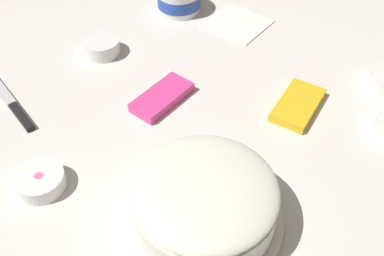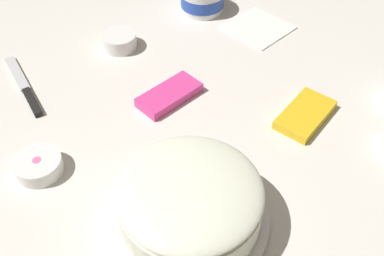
{
  "view_description": "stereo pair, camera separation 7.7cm",
  "coord_description": "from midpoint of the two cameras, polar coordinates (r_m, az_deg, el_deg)",
  "views": [
    {
      "loc": [
        -0.66,
        -0.21,
        0.65
      ],
      "look_at": [
        -0.09,
        -0.04,
        0.04
      ],
      "focal_mm": 40.54,
      "sensor_mm": 36.0,
      "label": 1
    },
    {
      "loc": [
        -0.64,
        -0.29,
        0.65
      ],
      "look_at": [
        -0.09,
        -0.04,
        0.04
      ],
      "focal_mm": 40.54,
      "sensor_mm": 36.0,
      "label": 2
    }
  ],
  "objects": [
    {
      "name": "sprinkle_bowl_orange",
      "position": [
        1.12,
        -13.72,
        10.3
      ],
      "size": [
        0.09,
        0.09,
        0.04
      ],
      "color": "white",
      "rests_on": "ground_plane"
    },
    {
      "name": "candy_box_lower",
      "position": [
        0.96,
        -6.36,
        3.76
      ],
      "size": [
        0.16,
        0.12,
        0.02
      ],
      "primitive_type": "cube",
      "rotation": [
        0.0,
        0.0,
        -0.38
      ],
      "color": "#E53D8E",
      "rests_on": "ground_plane"
    },
    {
      "name": "frosted_cake",
      "position": [
        0.72,
        -1.39,
        -10.07
      ],
      "size": [
        0.27,
        0.27,
        0.11
      ],
      "color": "white",
      "rests_on": "ground_plane"
    },
    {
      "name": "sprinkle_bowl_pink",
      "position": [
        0.85,
        -21.79,
        -6.57
      ],
      "size": [
        0.09,
        0.09,
        0.03
      ],
      "color": "white",
      "rests_on": "ground_plane"
    },
    {
      "name": "paper_napkin",
      "position": [
        1.21,
        4.14,
        13.56
      ],
      "size": [
        0.19,
        0.19,
        0.01
      ],
      "primitive_type": "cube",
      "rotation": [
        0.0,
        0.0,
        -0.37
      ],
      "color": "white",
      "rests_on": "ground_plane"
    },
    {
      "name": "ground_plane",
      "position": [
        0.95,
        -3.01,
        2.81
      ],
      "size": [
        1.54,
        1.54,
        0.0
      ],
      "primitive_type": "plane",
      "color": "silver"
    },
    {
      "name": "spreading_knife",
      "position": [
        1.04,
        -24.55,
        2.72
      ],
      "size": [
        0.15,
        0.21,
        0.01
      ],
      "color": "silver",
      "rests_on": "ground_plane"
    },
    {
      "name": "candy_box_upper",
      "position": [
        0.96,
        11.54,
        2.89
      ],
      "size": [
        0.16,
        0.11,
        0.02
      ],
      "primitive_type": "cube",
      "rotation": [
        0.0,
        0.0,
        -0.25
      ],
      "color": "yellow",
      "rests_on": "ground_plane"
    }
  ]
}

